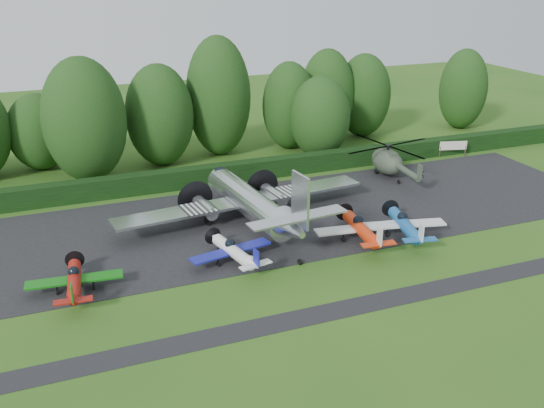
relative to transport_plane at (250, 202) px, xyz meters
name	(u,v)px	position (x,y,z in m)	size (l,w,h in m)	color
ground	(292,273)	(-0.03, -9.67, -2.12)	(160.00, 160.00, 0.00)	#2C5B19
apron	(249,223)	(-0.03, 0.33, -2.12)	(70.00, 18.00, 0.01)	black
taxiway_verge	(327,313)	(-0.03, -15.67, -2.12)	(70.00, 2.00, 0.00)	black
hedgerow	(214,183)	(-0.03, 11.33, -2.12)	(90.00, 1.60, 2.00)	black
transport_plane	(250,202)	(0.00, 0.00, 0.00)	(23.74, 18.21, 7.61)	silver
light_plane_red	(74,281)	(-15.51, -7.01, -1.06)	(6.66, 7.01, 2.56)	#9C150E
light_plane_white	(234,251)	(-3.68, -6.69, -1.04)	(6.73, 7.08, 2.59)	white
light_plane_orange	(361,229)	(7.36, -6.74, -0.93)	(7.46, 7.84, 2.87)	red
light_plane_blue	(404,225)	(11.21, -7.34, -0.94)	(7.39, 7.77, 2.84)	#1B5CA3
helicopter	(388,159)	(18.18, 6.89, -0.27)	(10.73, 12.56, 3.46)	#333C2E
sign_board	(453,146)	(29.14, 10.04, -0.85)	(3.35, 0.13, 1.88)	#3F3326
tree_0	(327,95)	(18.17, 22.06, 3.73)	(6.90, 6.90, 11.73)	black
tree_1	(289,106)	(12.31, 20.53, 3.22)	(6.55, 6.55, 10.70)	black
tree_2	(218,97)	(3.56, 21.11, 4.89)	(7.57, 7.57, 14.06)	black
tree_3	(84,120)	(-12.01, 17.11, 4.41)	(8.58, 8.58, 13.07)	black
tree_4	(39,132)	(-16.57, 23.07, 2.14)	(6.83, 6.83, 8.54)	black
tree_6	(363,95)	(23.54, 22.18, 3.29)	(7.05, 7.05, 10.84)	black
tree_9	(160,115)	(-3.74, 19.71, 3.61)	(7.60, 7.60, 11.49)	black
tree_10	(463,89)	(38.25, 20.78, 3.31)	(6.45, 6.45, 10.89)	black
tree_11	(320,117)	(14.24, 15.79, 2.68)	(7.04, 7.04, 9.62)	black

